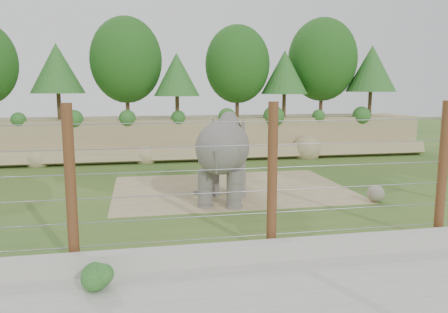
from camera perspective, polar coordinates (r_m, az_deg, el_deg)
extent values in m
plane|color=#336024|center=(16.12, 1.38, -6.71)|extent=(90.00, 90.00, 0.00)
cube|color=#98865B|center=(28.52, -4.27, 2.64)|extent=(30.00, 4.00, 2.50)
cube|color=#98865B|center=(26.38, -3.65, 0.17)|extent=(30.00, 1.37, 1.07)
cylinder|color=#3F2B19|center=(28.06, -20.73, 6.17)|extent=(0.24, 0.24, 1.58)
sphere|color=#114711|center=(28.06, -20.97, 10.52)|extent=(3.60, 3.60, 3.60)
cylinder|color=#3F2B19|center=(28.18, -12.48, 6.89)|extent=(0.24, 0.24, 1.92)
sphere|color=#114711|center=(28.22, -12.67, 12.20)|extent=(4.40, 4.40, 4.40)
cylinder|color=#3F2B19|center=(27.08, -6.13, 6.42)|extent=(0.24, 0.24, 1.40)
sphere|color=#114711|center=(27.07, -6.19, 10.44)|extent=(3.20, 3.20, 3.20)
cylinder|color=#3F2B19|center=(28.69, 1.73, 7.02)|extent=(0.24, 0.24, 1.82)
sphere|color=#114711|center=(28.72, 1.75, 11.95)|extent=(4.16, 4.16, 4.16)
cylinder|color=#3F2B19|center=(28.94, 7.84, 6.65)|extent=(0.24, 0.24, 1.50)
sphere|color=#114711|center=(28.93, 7.92, 10.69)|extent=(3.44, 3.44, 3.44)
cylinder|color=#3F2B19|center=(30.95, 12.54, 7.14)|extent=(0.24, 0.24, 2.03)
sphere|color=#114711|center=(31.00, 12.72, 12.24)|extent=(4.64, 4.64, 4.64)
cylinder|color=#3F2B19|center=(31.22, 18.51, 6.56)|extent=(0.24, 0.24, 1.64)
sphere|color=#114711|center=(31.23, 18.71, 10.65)|extent=(3.76, 3.76, 3.76)
cube|color=#A28460|center=(19.06, 0.90, -4.23)|extent=(10.00, 7.00, 0.02)
cube|color=#262628|center=(18.30, -2.36, -4.71)|extent=(1.00, 0.60, 0.03)
sphere|color=gray|center=(17.74, 19.20, -4.59)|extent=(0.66, 0.66, 0.66)
cube|color=#ABAA9E|center=(11.45, 6.93, -12.05)|extent=(26.00, 0.35, 0.50)
cube|color=#ABAA9E|center=(9.83, 10.67, -17.37)|extent=(26.00, 4.00, 0.01)
cylinder|color=#5C3417|center=(11.03, -19.39, -3.81)|extent=(0.26, 0.26, 4.00)
cylinder|color=#5C3417|center=(11.42, 6.32, -2.94)|extent=(0.26, 0.26, 4.00)
cylinder|color=#5C3417|center=(13.75, 26.63, -1.82)|extent=(0.26, 0.26, 4.00)
cylinder|color=gray|center=(11.81, 6.19, -10.08)|extent=(20.00, 0.02, 0.02)
cylinder|color=gray|center=(11.63, 6.24, -7.28)|extent=(20.00, 0.02, 0.02)
cylinder|color=gray|center=(11.48, 6.29, -4.40)|extent=(20.00, 0.02, 0.02)
cylinder|color=gray|center=(11.36, 6.34, -1.46)|extent=(20.00, 0.02, 0.02)
cylinder|color=gray|center=(11.27, 6.39, 1.55)|extent=(20.00, 0.02, 0.02)
cylinder|color=gray|center=(11.21, 6.45, 4.59)|extent=(20.00, 0.02, 0.02)
sphere|color=#206220|center=(10.21, -15.38, -14.59)|extent=(0.60, 0.60, 0.60)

